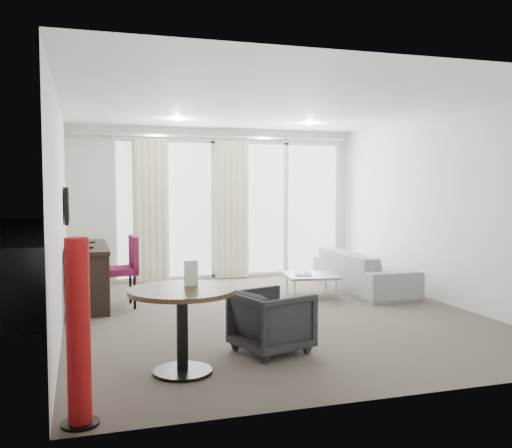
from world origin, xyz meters
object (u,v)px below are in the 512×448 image
object	(u,v)px
coffee_table	(311,285)
round_table	(182,331)
desk_chair	(117,272)
red_lamp	(78,332)
rattan_chair_b	(291,240)
tub_armchair	(272,321)
rattan_chair_a	(268,244)
sofa	(363,271)
desk	(87,275)

from	to	relation	value
coffee_table	round_table	bearing A→B (deg)	-130.17
desk_chair	red_lamp	xyz separation A→B (m)	(-0.49, -3.76, 0.16)
round_table	coffee_table	xyz separation A→B (m)	(2.38, 2.82, -0.21)
red_lamp	rattan_chair_b	bearing A→B (deg)	59.79
red_lamp	tub_armchair	size ratio (longest dim) A/B	1.93
tub_armchair	desk_chair	bearing A→B (deg)	9.51
red_lamp	rattan_chair_a	distance (m)	7.75
sofa	rattan_chair_a	world-z (taller)	rattan_chair_a
desk	coffee_table	distance (m)	3.16
desk	rattan_chair_a	world-z (taller)	rattan_chair_a
desk	round_table	distance (m)	3.27
red_lamp	rattan_chair_a	size ratio (longest dim) A/B	1.43
round_table	rattan_chair_b	distance (m)	7.47
coffee_table	rattan_chair_b	world-z (taller)	rattan_chair_b
desk_chair	rattan_chair_b	xyz separation A→B (m)	(3.85, 3.70, -0.04)
coffee_table	rattan_chair_a	bearing A→B (deg)	82.75
desk	desk_chair	world-z (taller)	desk_chair
sofa	rattan_chair_a	distance (m)	3.02
desk_chair	rattan_chair_b	size ratio (longest dim) A/B	1.09
round_table	red_lamp	bearing A→B (deg)	-134.94
red_lamp	tub_armchair	xyz separation A→B (m)	(1.80, 1.23, -0.34)
desk	red_lamp	world-z (taller)	red_lamp
round_table	sofa	distance (m)	4.51
tub_armchair	sofa	xyz separation A→B (m)	(2.40, 2.65, 0.00)
coffee_table	rattan_chair_b	size ratio (longest dim) A/B	0.83
sofa	rattan_chair_a	size ratio (longest dim) A/B	2.32
round_table	red_lamp	size ratio (longest dim) A/B	0.72
desk_chair	round_table	xyz separation A→B (m)	(0.37, -2.91, -0.11)
desk	round_table	xyz separation A→B (m)	(0.75, -3.18, -0.03)
desk	rattan_chair_b	world-z (taller)	rattan_chair_b
round_table	coffee_table	world-z (taller)	round_table
rattan_chair_a	desk	bearing A→B (deg)	-144.67
sofa	desk	bearing A→B (deg)	87.77
red_lamp	sofa	bearing A→B (deg)	42.76
red_lamp	rattan_chair_b	xyz separation A→B (m)	(4.34, 7.46, -0.21)
tub_armchair	rattan_chair_b	world-z (taller)	rattan_chair_b
desk	rattan_chair_b	bearing A→B (deg)	38.88
desk	tub_armchair	xyz separation A→B (m)	(1.70, -2.81, -0.10)
round_table	coffee_table	bearing A→B (deg)	49.83
desk	rattan_chair_b	xyz separation A→B (m)	(4.24, 3.42, 0.03)
desk	sofa	distance (m)	4.10
tub_armchair	rattan_chair_a	bearing A→B (deg)	-35.95
tub_armchair	rattan_chair_a	world-z (taller)	rattan_chair_a
round_table	rattan_chair_a	distance (m)	6.61
rattan_chair_b	round_table	bearing A→B (deg)	-119.62
red_lamp	coffee_table	xyz separation A→B (m)	(3.23, 3.67, -0.48)
desk	rattan_chair_a	distance (m)	4.51
tub_armchair	sofa	world-z (taller)	same
rattan_chair_a	red_lamp	bearing A→B (deg)	-121.11
red_lamp	tub_armchair	world-z (taller)	red_lamp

